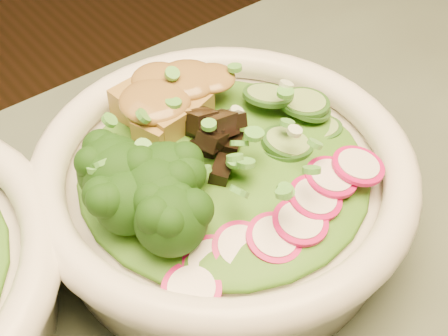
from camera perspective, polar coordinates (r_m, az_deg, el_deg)
salad_bowl at (r=0.49m, az=0.00°, el=-1.73°), size 0.30×0.30×0.08m
lettuce_bed at (r=0.47m, az=0.00°, el=0.08°), size 0.22×0.22×0.03m
broccoli_florets at (r=0.43m, az=-6.86°, el=-2.44°), size 0.10×0.09×0.05m
radish_slices at (r=0.44m, az=6.35°, el=-4.56°), size 0.13×0.06×0.02m
cucumber_slices at (r=0.50m, az=6.50°, el=4.74°), size 0.09×0.09×0.04m
mushroom_heap at (r=0.47m, az=-1.02°, el=2.34°), size 0.09×0.09×0.04m
tofu_cubes at (r=0.51m, az=-4.76°, el=5.59°), size 0.11×0.08×0.04m
peanut_sauce at (r=0.50m, az=-4.86°, el=6.85°), size 0.08×0.06×0.02m
scallion_garnish at (r=0.46m, az=0.00°, el=2.46°), size 0.21×0.21×0.03m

